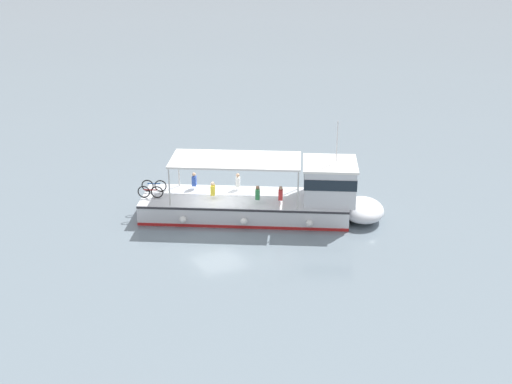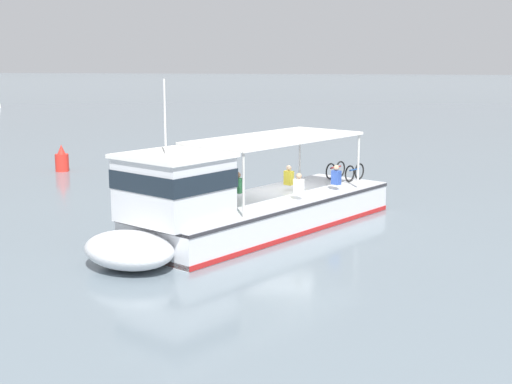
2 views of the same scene
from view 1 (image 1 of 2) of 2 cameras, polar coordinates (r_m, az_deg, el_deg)
ground_plane at (r=35.73m, az=-3.27°, el=-2.31°), size 400.00×400.00×0.00m
ferry_main at (r=35.57m, az=1.63°, el=-0.62°), size 12.44×9.31×5.32m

